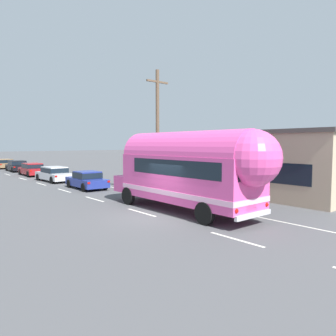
# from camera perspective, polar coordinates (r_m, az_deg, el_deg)

# --- Properties ---
(ground_plane) EXTENTS (300.00, 300.00, 0.00)m
(ground_plane) POSITION_cam_1_polar(r_m,az_deg,el_deg) (15.37, -2.19, -8.75)
(ground_plane) COLOR #4C4C4F
(lane_markings) EXTENTS (3.81, 80.00, 0.01)m
(lane_markings) POSITION_cam_1_polar(r_m,az_deg,el_deg) (27.38, -14.36, -3.09)
(lane_markings) COLOR silver
(lane_markings) RESTS_ON ground
(roadside_building) EXTENTS (10.37, 14.35, 4.34)m
(roadside_building) POSITION_cam_1_polar(r_m,az_deg,el_deg) (25.69, 17.19, 1.23)
(roadside_building) COLOR tan
(roadside_building) RESTS_ON ground
(utility_pole) EXTENTS (1.80, 0.24, 8.50)m
(utility_pole) POSITION_cam_1_polar(r_m,az_deg,el_deg) (21.84, -1.90, 6.81)
(utility_pole) COLOR brown
(utility_pole) RESTS_ON ground
(painted_bus) EXTENTS (2.64, 10.59, 4.12)m
(painted_bus) POSITION_cam_1_polar(r_m,az_deg,el_deg) (15.85, 4.14, 0.07)
(painted_bus) COLOR #EA4C9E
(painted_bus) RESTS_ON ground
(car_lead) EXTENTS (2.04, 4.30, 1.37)m
(car_lead) POSITION_cam_1_polar(r_m,az_deg,el_deg) (25.46, -14.40, -2.01)
(car_lead) COLOR navy
(car_lead) RESTS_ON ground
(car_second) EXTENTS (2.08, 4.86, 1.37)m
(car_second) POSITION_cam_1_polar(r_m,az_deg,el_deg) (31.38, -19.82, -0.92)
(car_second) COLOR silver
(car_second) RESTS_ON ground
(car_third) EXTENTS (2.04, 4.77, 1.37)m
(car_third) POSITION_cam_1_polar(r_m,az_deg,el_deg) (38.08, -23.27, -0.14)
(car_third) COLOR #A5191E
(car_third) RESTS_ON ground
(car_fourth) EXTENTS (2.14, 4.76, 1.37)m
(car_fourth) POSITION_cam_1_polar(r_m,az_deg,el_deg) (44.80, -25.55, 0.41)
(car_fourth) COLOR black
(car_fourth) RESTS_ON ground
(car_fifth) EXTENTS (2.06, 4.25, 1.37)m
(car_fifth) POSITION_cam_1_polar(r_m,az_deg,el_deg) (50.72, -27.47, 0.80)
(car_fifth) COLOR olive
(car_fifth) RESTS_ON ground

